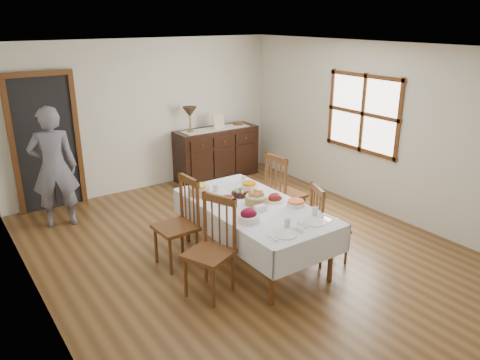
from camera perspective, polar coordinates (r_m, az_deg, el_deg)
ground at (r=6.31m, az=0.52°, el=-8.41°), size 6.00×6.00×0.00m
room_shell at (r=6.00m, az=-2.91°, el=6.82°), size 5.02×6.02×2.65m
dining_table at (r=5.79m, az=1.66°, el=-3.90°), size 1.12×2.18×0.75m
chair_left_near at (r=5.17m, az=-3.45°, el=-8.10°), size 0.60×0.60×1.11m
chair_left_far at (r=5.80m, az=-7.39°, el=-5.03°), size 0.48×0.48×1.11m
chair_right_near at (r=5.93m, az=10.41°, el=-5.22°), size 0.54×0.54×1.00m
chair_right_far at (r=6.74m, az=5.28°, el=-1.36°), size 0.49×0.49×1.12m
sideboard at (r=8.90m, az=-2.87°, el=3.30°), size 1.60×0.58×0.96m
person at (r=7.19m, az=-21.82°, el=1.88°), size 0.67×0.51×1.91m
bread_basket at (r=5.76m, az=1.97°, el=-2.24°), size 0.28×0.28×0.18m
egg_basket at (r=6.03m, az=0.06°, el=-1.59°), size 0.24×0.24×0.10m
ham_platter_a at (r=5.83m, az=-1.55°, el=-2.45°), size 0.27×0.27×0.11m
ham_platter_b at (r=5.90m, az=4.29°, el=-2.21°), size 0.27×0.27×0.11m
beet_bowl at (r=5.29m, az=1.07°, el=-4.40°), size 0.27×0.27×0.15m
carrot_bowl at (r=6.26m, az=1.13°, el=-0.74°), size 0.21×0.21×0.10m
pineapple_bowl at (r=6.07m, az=-4.96°, el=-1.26°), size 0.26×0.26×0.14m
casserole_dish at (r=5.76m, az=6.82°, el=-2.81°), size 0.22×0.22×0.07m
butter_dish at (r=5.57m, az=2.51°, el=-3.46°), size 0.14×0.09×0.07m
setting_left at (r=5.07m, az=5.58°, el=-6.15°), size 0.42×0.31×0.10m
setting_right at (r=5.39m, az=8.99°, el=-4.66°), size 0.42×0.31×0.10m
glass_far_a at (r=6.18m, az=-2.99°, el=-1.02°), size 0.07×0.07×0.09m
glass_far_b at (r=6.51m, az=0.46°, el=0.09°), size 0.07×0.07×0.09m
runner at (r=8.74m, az=-2.98°, el=6.25°), size 1.30×0.35×0.01m
table_lamp at (r=8.46m, az=-6.15°, el=8.16°), size 0.26×0.26×0.46m
picture_frame at (r=8.72m, az=-2.62°, el=7.14°), size 0.22×0.08×0.28m
deco_bowl at (r=9.06m, az=-0.23°, el=6.92°), size 0.20×0.20×0.06m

